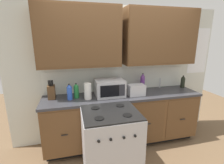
{
  "coord_description": "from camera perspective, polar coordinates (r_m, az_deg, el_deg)",
  "views": [
    {
      "loc": [
        -0.86,
        -2.28,
        1.88
      ],
      "look_at": [
        -0.21,
        0.27,
        1.19
      ],
      "focal_mm": 26.35,
      "sensor_mm": 36.0,
      "label": 1
    }
  ],
  "objects": [
    {
      "name": "toaster",
      "position": [
        2.85,
        8.41,
        -2.74
      ],
      "size": [
        0.28,
        0.18,
        0.19
      ],
      "color": "#B7B7BC",
      "rests_on": "counter_run"
    },
    {
      "name": "counter_run",
      "position": [
        3.06,
        3.89,
        -12.48
      ],
      "size": [
        2.73,
        0.64,
        0.94
      ],
      "color": "black",
      "rests_on": "ground_plane"
    },
    {
      "name": "bottle_blue",
      "position": [
        2.7,
        -14.53,
        -3.35
      ],
      "size": [
        0.08,
        0.08,
        0.26
      ],
      "color": "blue",
      "rests_on": "counter_run"
    },
    {
      "name": "bottle_violet",
      "position": [
        3.13,
        10.53,
        -0.02
      ],
      "size": [
        0.08,
        0.08,
        0.33
      ],
      "color": "#663384",
      "rests_on": "counter_run"
    },
    {
      "name": "microwave",
      "position": [
        2.79,
        -0.83,
        -2.01
      ],
      "size": [
        0.48,
        0.37,
        0.28
      ],
      "color": "#B7B7BC",
      "rests_on": "counter_run"
    },
    {
      "name": "bottle_green",
      "position": [
        2.75,
        -12.27,
        -2.96
      ],
      "size": [
        0.08,
        0.08,
        0.25
      ],
      "color": "#237A38",
      "rests_on": "counter_run"
    },
    {
      "name": "knife_block",
      "position": [
        2.83,
        -20.26,
        -3.23
      ],
      "size": [
        0.11,
        0.14,
        0.31
      ],
      "color": "#52361E",
      "rests_on": "counter_run"
    },
    {
      "name": "stove_range",
      "position": [
        2.45,
        -0.49,
        -20.26
      ],
      "size": [
        0.76,
        0.68,
        0.95
      ],
      "color": "#B7B7BC",
      "rests_on": "ground_plane"
    },
    {
      "name": "bottle_dark",
      "position": [
        3.56,
        23.35,
        0.1
      ],
      "size": [
        0.08,
        0.08,
        0.24
      ],
      "color": "black",
      "rests_on": "counter_run"
    },
    {
      "name": "sink_faucet",
      "position": [
        3.37,
        16.29,
        -0.37
      ],
      "size": [
        0.02,
        0.02,
        0.2
      ],
      "primitive_type": "cylinder",
      "color": "#B2B5BA",
      "rests_on": "counter_run"
    },
    {
      "name": "wall_unit",
      "position": [
        2.92,
        3.07,
        10.43
      ],
      "size": [
        3.9,
        0.4,
        2.44
      ],
      "color": "silver",
      "rests_on": "ground_plane"
    },
    {
      "name": "paper_towel_roll",
      "position": [
        2.67,
        -8.4,
        -3.17
      ],
      "size": [
        0.12,
        0.12,
        0.26
      ],
      "primitive_type": "cylinder",
      "color": "white",
      "rests_on": "counter_run"
    },
    {
      "name": "ground_plane",
      "position": [
        3.08,
        5.52,
        -22.93
      ],
      "size": [
        8.0,
        8.0,
        0.0
      ],
      "primitive_type": "plane",
      "color": "brown"
    }
  ]
}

